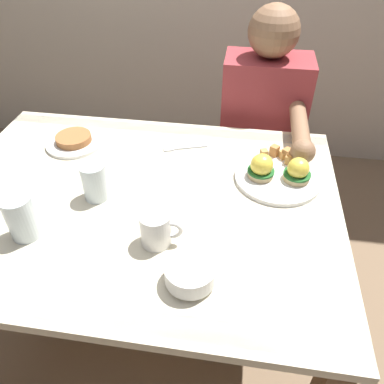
{
  "coord_description": "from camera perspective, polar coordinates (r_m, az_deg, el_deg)",
  "views": [
    {
      "loc": [
        0.29,
        -0.83,
        1.48
      ],
      "look_at": [
        0.17,
        0.0,
        0.78
      ],
      "focal_mm": 35.55,
      "sensor_mm": 36.0,
      "label": 1
    }
  ],
  "objects": [
    {
      "name": "side_plate",
      "position": [
        1.43,
        -17.26,
        7.35
      ],
      "size": [
        0.2,
        0.2,
        0.04
      ],
      "color": "white",
      "rests_on": "dining_table"
    },
    {
      "name": "coffee_mug",
      "position": [
        0.97,
        -5.37,
        -5.39
      ],
      "size": [
        0.11,
        0.08,
        0.09
      ],
      "color": "white",
      "rests_on": "dining_table"
    },
    {
      "name": "water_glass_near",
      "position": [
        1.08,
        -24.09,
        -3.76
      ],
      "size": [
        0.08,
        0.08,
        0.13
      ],
      "color": "silver",
      "rests_on": "dining_table"
    },
    {
      "name": "diner_person",
      "position": [
        1.65,
        10.45,
        9.09
      ],
      "size": [
        0.34,
        0.54,
        1.14
      ],
      "color": "#33333D",
      "rests_on": "ground_plane"
    },
    {
      "name": "fork",
      "position": [
        1.35,
        -1.42,
        6.65
      ],
      "size": [
        0.15,
        0.07,
        0.0
      ],
      "color": "silver",
      "rests_on": "dining_table"
    },
    {
      "name": "ground_plane",
      "position": [
        1.72,
        -5.84,
        -19.77
      ],
      "size": [
        6.0,
        6.0,
        0.0
      ],
      "primitive_type": "plane",
      "color": "#7F664C"
    },
    {
      "name": "eggs_benedict_plate",
      "position": [
        1.22,
        12.88,
        2.93
      ],
      "size": [
        0.27,
        0.27,
        0.09
      ],
      "color": "white",
      "rests_on": "dining_table"
    },
    {
      "name": "dining_table",
      "position": [
        1.22,
        -7.79,
        -4.51
      ],
      "size": [
        1.2,
        0.9,
        0.74
      ],
      "color": "beige",
      "rests_on": "ground_plane"
    },
    {
      "name": "fruit_bowl",
      "position": [
        0.9,
        -0.25,
        -12.2
      ],
      "size": [
        0.12,
        0.12,
        0.05
      ],
      "color": "white",
      "rests_on": "dining_table"
    },
    {
      "name": "water_glass_far",
      "position": [
        1.14,
        -14.34,
        1.32
      ],
      "size": [
        0.07,
        0.07,
        0.11
      ],
      "color": "silver",
      "rests_on": "dining_table"
    }
  ]
}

